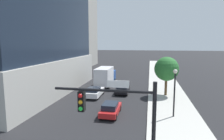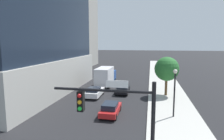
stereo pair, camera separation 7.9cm
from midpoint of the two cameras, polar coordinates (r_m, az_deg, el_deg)
sidewalk at (r=26.04m, az=16.37°, el=-9.54°), size 5.49×120.00×0.15m
construction_building at (r=69.09m, az=-11.29°, el=15.50°), size 16.44×14.29×40.63m
traffic_light_pole at (r=10.11m, az=1.97°, el=-13.12°), size 5.20×0.48×5.76m
street_lamp at (r=21.04m, az=17.59°, el=-4.20°), size 0.44×0.44×4.94m
street_tree at (r=29.34m, az=15.42°, el=0.28°), size 3.47×3.47×5.59m
car_red at (r=21.57m, az=-0.53°, el=-11.14°), size 1.78×4.13×1.39m
car_black at (r=30.37m, az=2.98°, el=-5.53°), size 1.85×4.02×1.35m
car_white at (r=28.62m, az=-5.20°, el=-6.32°), size 1.92×4.37×1.43m
box_truck at (r=35.03m, az=-2.03°, el=-1.73°), size 2.37×7.64×3.44m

